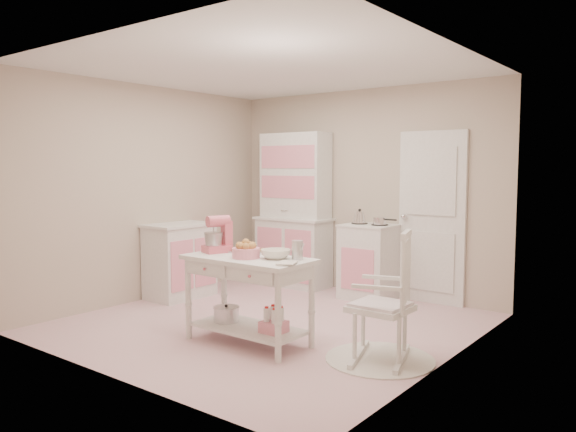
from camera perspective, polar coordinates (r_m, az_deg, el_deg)
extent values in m
plane|color=pink|center=(5.93, -1.89, -10.83)|extent=(3.80, 3.80, 0.00)
cube|color=white|center=(5.79, -1.96, 14.79)|extent=(3.80, 3.80, 0.04)
cube|color=#C1AF9C|center=(7.27, 7.64, 2.47)|extent=(3.80, 0.04, 2.60)
cube|color=#C1AF9C|center=(4.41, -17.81, 0.66)|extent=(3.80, 0.04, 2.60)
cube|color=#C1AF9C|center=(7.07, -13.90, 2.29)|extent=(0.04, 3.80, 2.60)
cube|color=#C1AF9C|center=(4.74, 16.11, 0.98)|extent=(0.04, 3.80, 2.60)
cube|color=white|center=(6.84, 14.40, -0.15)|extent=(0.82, 0.05, 2.04)
cube|color=white|center=(7.61, 0.57, 0.66)|extent=(1.06, 0.50, 2.08)
cube|color=white|center=(6.98, 8.23, -4.58)|extent=(0.62, 0.57, 0.92)
cube|color=white|center=(7.10, -10.93, -4.46)|extent=(0.54, 0.84, 0.92)
cylinder|color=white|center=(4.92, 9.31, -14.15)|extent=(0.92, 0.92, 0.01)
cube|color=white|center=(4.77, 9.40, -7.97)|extent=(0.68, 0.83, 1.10)
cube|color=white|center=(5.20, -4.05, -8.53)|extent=(1.20, 0.60, 0.80)
cube|color=#DA5C6F|center=(5.40, -7.28, -1.91)|extent=(0.28, 0.33, 0.34)
cube|color=silver|center=(5.35, -4.00, -3.69)|extent=(0.34, 0.24, 0.02)
cylinder|color=pink|center=(5.07, -4.29, -3.77)|extent=(0.25, 0.25, 0.09)
imported|color=white|center=(5.01, -1.25, -3.89)|extent=(0.26, 0.26, 0.08)
cylinder|color=silver|center=(4.96, 0.96, -3.48)|extent=(0.10, 0.10, 0.17)
imported|color=white|center=(4.74, -0.97, -4.79)|extent=(0.21, 0.24, 0.02)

